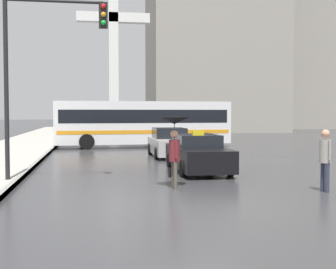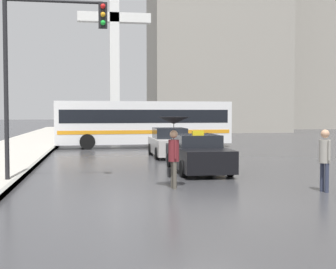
# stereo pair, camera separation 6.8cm
# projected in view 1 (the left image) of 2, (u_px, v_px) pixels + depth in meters

# --- Properties ---
(ground_plane) EXTENTS (300.00, 300.00, 0.00)m
(ground_plane) POSITION_uv_depth(u_px,v_px,m) (198.00, 205.00, 11.53)
(ground_plane) COLOR #38383A
(taxi) EXTENTS (1.91, 4.69, 1.59)m
(taxi) POSITION_uv_depth(u_px,v_px,m) (198.00, 154.00, 18.10)
(taxi) COLOR black
(taxi) RESTS_ON ground_plane
(sedan_red) EXTENTS (1.91, 4.38, 1.49)m
(sedan_red) POSITION_uv_depth(u_px,v_px,m) (170.00, 144.00, 24.19)
(sedan_red) COLOR #B7B2AD
(sedan_red) RESTS_ON ground_plane
(city_bus) EXTENTS (11.56, 3.20, 3.01)m
(city_bus) POSITION_uv_depth(u_px,v_px,m) (143.00, 122.00, 30.86)
(city_bus) COLOR silver
(city_bus) RESTS_ON ground_plane
(pedestrian_with_umbrella) EXTENTS (0.95, 0.95, 2.15)m
(pedestrian_with_umbrella) POSITION_uv_depth(u_px,v_px,m) (174.00, 133.00, 13.96)
(pedestrian_with_umbrella) COLOR #4C473D
(pedestrian_with_umbrella) RESTS_ON ground_plane
(pedestrian_man) EXTENTS (0.37, 0.48, 1.80)m
(pedestrian_man) POSITION_uv_depth(u_px,v_px,m) (325.00, 154.00, 13.40)
(pedestrian_man) COLOR #2D3347
(pedestrian_man) RESTS_ON ground_plane
(traffic_light) EXTENTS (3.23, 0.38, 6.09)m
(traffic_light) POSITION_uv_depth(u_px,v_px,m) (46.00, 52.00, 14.72)
(traffic_light) COLOR black
(traffic_light) RESTS_ON ground_plane
(building_tower_far) EXTENTS (11.91, 10.03, 34.48)m
(building_tower_far) POSITION_uv_depth(u_px,v_px,m) (302.00, 11.00, 68.41)
(building_tower_far) COLOR gray
(building_tower_far) RESTS_ON ground_plane
(monument_cross) EXTENTS (6.91, 0.90, 15.71)m
(monument_cross) POSITION_uv_depth(u_px,v_px,m) (113.00, 43.00, 44.52)
(monument_cross) COLOR white
(monument_cross) RESTS_ON ground_plane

